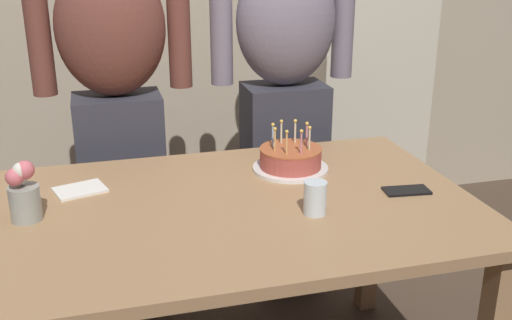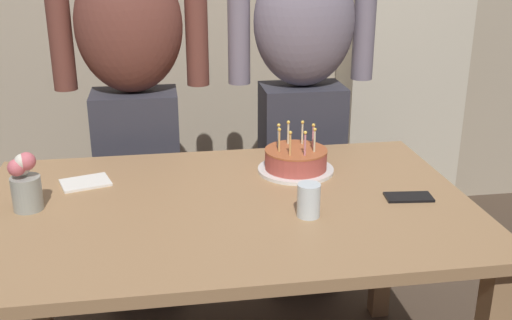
{
  "view_description": "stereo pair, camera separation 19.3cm",
  "coord_description": "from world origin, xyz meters",
  "px_view_note": "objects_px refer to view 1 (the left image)",
  "views": [
    {
      "loc": [
        -0.37,
        -1.66,
        1.51
      ],
      "look_at": [
        0.11,
        0.09,
        0.84
      ],
      "focal_mm": 43.14,
      "sensor_mm": 36.0,
      "label": 1
    },
    {
      "loc": [
        -0.18,
        -1.7,
        1.51
      ],
      "look_at": [
        0.11,
        0.09,
        0.84
      ],
      "focal_mm": 43.14,
      "sensor_mm": 36.0,
      "label": 2
    }
  ],
  "objects_px": {
    "cell_phone": "(406,191)",
    "napkin_stack": "(80,190)",
    "water_glass_near": "(315,198)",
    "person_woman_cardigan": "(285,95)",
    "birthday_cake": "(291,159)",
    "person_man_bearded": "(117,107)",
    "flower_vase": "(23,192)"
  },
  "relations": [
    {
      "from": "birthday_cake",
      "to": "person_man_bearded",
      "type": "relative_size",
      "value": 0.16
    },
    {
      "from": "napkin_stack",
      "to": "person_woman_cardigan",
      "type": "distance_m",
      "value": 0.99
    },
    {
      "from": "cell_phone",
      "to": "person_woman_cardigan",
      "type": "distance_m",
      "value": 0.8
    },
    {
      "from": "cell_phone",
      "to": "napkin_stack",
      "type": "distance_m",
      "value": 1.04
    },
    {
      "from": "birthday_cake",
      "to": "cell_phone",
      "type": "xyz_separation_m",
      "value": [
        0.3,
        -0.28,
        -0.03
      ]
    },
    {
      "from": "birthday_cake",
      "to": "water_glass_near",
      "type": "distance_m",
      "value": 0.36
    },
    {
      "from": "cell_phone",
      "to": "napkin_stack",
      "type": "bearing_deg",
      "value": 170.48
    },
    {
      "from": "cell_phone",
      "to": "person_man_bearded",
      "type": "distance_m",
      "value": 1.16
    },
    {
      "from": "napkin_stack",
      "to": "birthday_cake",
      "type": "bearing_deg",
      "value": 0.04
    },
    {
      "from": "person_man_bearded",
      "to": "person_woman_cardigan",
      "type": "height_order",
      "value": "same"
    },
    {
      "from": "napkin_stack",
      "to": "person_man_bearded",
      "type": "height_order",
      "value": "person_man_bearded"
    },
    {
      "from": "napkin_stack",
      "to": "person_woman_cardigan",
      "type": "height_order",
      "value": "person_woman_cardigan"
    },
    {
      "from": "water_glass_near",
      "to": "person_woman_cardigan",
      "type": "xyz_separation_m",
      "value": [
        0.18,
        0.85,
        0.08
      ]
    },
    {
      "from": "birthday_cake",
      "to": "napkin_stack",
      "type": "relative_size",
      "value": 1.71
    },
    {
      "from": "water_glass_near",
      "to": "napkin_stack",
      "type": "relative_size",
      "value": 0.65
    },
    {
      "from": "birthday_cake",
      "to": "person_woman_cardigan",
      "type": "xyz_separation_m",
      "value": [
        0.14,
        0.5,
        0.1
      ]
    },
    {
      "from": "cell_phone",
      "to": "napkin_stack",
      "type": "height_order",
      "value": "same"
    },
    {
      "from": "cell_phone",
      "to": "person_man_bearded",
      "type": "xyz_separation_m",
      "value": [
        -0.85,
        0.78,
        0.13
      ]
    },
    {
      "from": "person_man_bearded",
      "to": "person_woman_cardigan",
      "type": "distance_m",
      "value": 0.69
    },
    {
      "from": "water_glass_near",
      "to": "napkin_stack",
      "type": "xyz_separation_m",
      "value": [
        -0.66,
        0.35,
        -0.05
      ]
    },
    {
      "from": "person_woman_cardigan",
      "to": "birthday_cake",
      "type": "bearing_deg",
      "value": 74.71
    },
    {
      "from": "napkin_stack",
      "to": "cell_phone",
      "type": "bearing_deg",
      "value": -15.54
    },
    {
      "from": "person_man_bearded",
      "to": "napkin_stack",
      "type": "bearing_deg",
      "value": 72.92
    },
    {
      "from": "water_glass_near",
      "to": "person_woman_cardigan",
      "type": "bearing_deg",
      "value": 78.26
    },
    {
      "from": "cell_phone",
      "to": "flower_vase",
      "type": "xyz_separation_m",
      "value": [
        -1.15,
        0.1,
        0.08
      ]
    },
    {
      "from": "water_glass_near",
      "to": "person_man_bearded",
      "type": "bearing_deg",
      "value": 121.01
    },
    {
      "from": "birthday_cake",
      "to": "person_man_bearded",
      "type": "distance_m",
      "value": 0.75
    },
    {
      "from": "flower_vase",
      "to": "person_woman_cardigan",
      "type": "distance_m",
      "value": 1.2
    },
    {
      "from": "napkin_stack",
      "to": "flower_vase",
      "type": "distance_m",
      "value": 0.25
    },
    {
      "from": "cell_phone",
      "to": "water_glass_near",
      "type": "bearing_deg",
      "value": -161.58
    },
    {
      "from": "birthday_cake",
      "to": "napkin_stack",
      "type": "xyz_separation_m",
      "value": [
        -0.7,
        -0.0,
        -0.03
      ]
    },
    {
      "from": "cell_phone",
      "to": "person_woman_cardigan",
      "type": "xyz_separation_m",
      "value": [
        -0.16,
        0.78,
        0.13
      ]
    }
  ]
}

